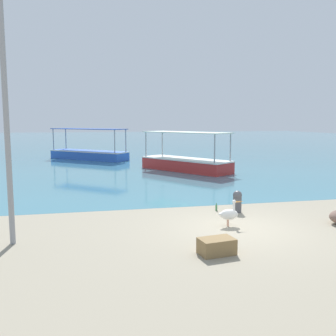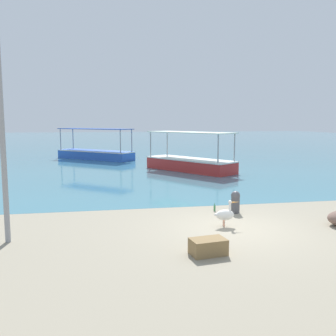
# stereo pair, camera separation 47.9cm
# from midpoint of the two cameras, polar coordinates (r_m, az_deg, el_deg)

# --- Properties ---
(ground) EXTENTS (120.00, 120.00, 0.00)m
(ground) POSITION_cam_midpoint_polar(r_m,az_deg,el_deg) (11.33, 9.52, -9.05)
(ground) COLOR gray
(harbor_water) EXTENTS (110.00, 90.00, 0.00)m
(harbor_water) POSITION_cam_midpoint_polar(r_m,az_deg,el_deg) (58.32, -8.17, 4.09)
(harbor_water) COLOR teal
(harbor_water) RESTS_ON ground
(fishing_boat_center) EXTENTS (5.00, 6.16, 2.44)m
(fishing_boat_center) POSITION_cam_midpoint_polar(r_m,az_deg,el_deg) (23.64, 2.12, 0.89)
(fishing_boat_center) COLOR red
(fishing_boat_center) RESTS_ON harbor_water
(fishing_boat_near_right) EXTENTS (6.35, 5.84, 2.50)m
(fishing_boat_near_right) POSITION_cam_midpoint_polar(r_m,az_deg,el_deg) (31.28, -12.40, 2.26)
(fishing_boat_near_right) COLOR blue
(fishing_boat_near_right) RESTS_ON harbor_water
(pelican) EXTENTS (0.80, 0.28, 0.80)m
(pelican) POSITION_cam_midpoint_polar(r_m,az_deg,el_deg) (11.43, 8.11, -6.94)
(pelican) COLOR #E0997A
(pelican) RESTS_ON ground
(lamp_post) EXTENTS (0.28, 0.28, 6.70)m
(lamp_post) POSITION_cam_midpoint_polar(r_m,az_deg,el_deg) (10.28, -24.81, 9.68)
(lamp_post) COLOR gray
(lamp_post) RESTS_ON ground
(mooring_bollard) EXTENTS (0.31, 0.31, 0.76)m
(mooring_bollard) POSITION_cam_midpoint_polar(r_m,az_deg,el_deg) (13.14, 9.48, -4.95)
(mooring_bollard) COLOR #47474C
(mooring_bollard) RESTS_ON ground
(cargo_crate) EXTENTS (0.90, 0.64, 0.38)m
(cargo_crate) POSITION_cam_midpoint_polar(r_m,az_deg,el_deg) (9.14, 5.91, -11.78)
(cargo_crate) COLOR olive
(cargo_crate) RESTS_ON ground
(glass_bottle) EXTENTS (0.07, 0.07, 0.27)m
(glass_bottle) POSITION_cam_midpoint_polar(r_m,az_deg,el_deg) (13.35, 6.36, -6.02)
(glass_bottle) COLOR #3F7F4C
(glass_bottle) RESTS_ON ground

